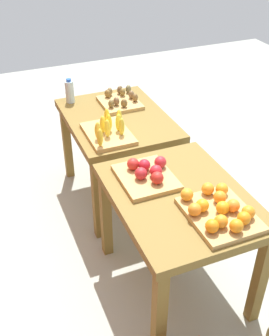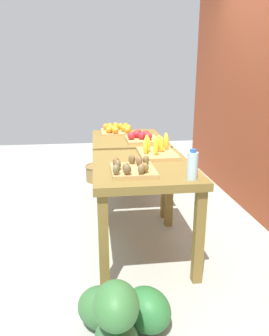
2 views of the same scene
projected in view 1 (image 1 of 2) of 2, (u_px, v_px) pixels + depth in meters
The scene contains 9 objects.
ground_plane at pixel (143, 232), 3.42m from camera, with size 8.00×8.00×0.00m, color #A1A79B.
display_table_left at pixel (179, 209), 2.62m from camera, with size 1.04×0.80×0.79m.
display_table_right at pixel (117, 129), 3.47m from camera, with size 1.04×0.80×0.79m.
orange_bin at pixel (219, 211), 2.35m from camera, with size 0.45×0.37×0.11m.
apple_bin at pixel (147, 174), 2.66m from camera, with size 0.40×0.35×0.11m.
banana_crate at pixel (108, 130), 3.11m from camera, with size 0.44×0.32×0.17m.
kiwi_bin at pixel (120, 100), 3.59m from camera, with size 0.36×0.33×0.10m.
water_bottle at pixel (70, 91), 3.58m from camera, with size 0.07×0.07×0.21m.
watermelon_pile at pixel (111, 126), 4.55m from camera, with size 0.63×0.67×0.48m.
Camera 1 is at (-2.32, 1.02, 2.36)m, focal length 44.40 mm.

